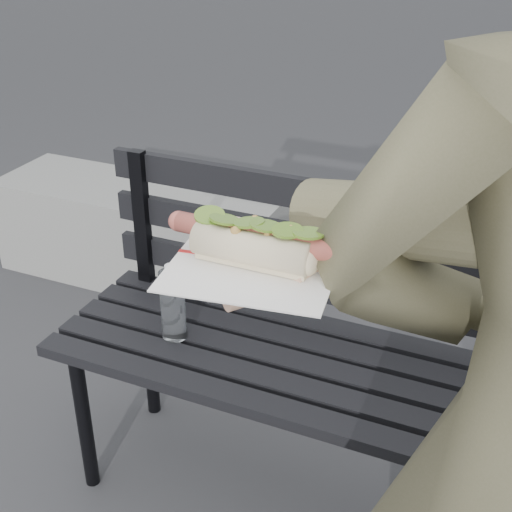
{
  "coord_description": "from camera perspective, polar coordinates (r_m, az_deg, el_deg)",
  "views": [
    {
      "loc": [
        0.4,
        -0.6,
        1.54
      ],
      "look_at": [
        0.11,
        0.06,
        1.15
      ],
      "focal_mm": 50.0,
      "sensor_mm": 36.0,
      "label": 1
    }
  ],
  "objects": [
    {
      "name": "park_bench",
      "position": [
        1.78,
        7.5,
        -6.74
      ],
      "size": [
        1.5,
        0.44,
        0.88
      ],
      "color": "black",
      "rests_on": "ground"
    },
    {
      "name": "concrete_block",
      "position": [
        3.04,
        -9.32,
        1.8
      ],
      "size": [
        1.2,
        0.4,
        0.4
      ],
      "primitive_type": "cube",
      "color": "slate",
      "rests_on": "ground"
    },
    {
      "name": "held_hotdog",
      "position": [
        0.81,
        13.81,
        1.45
      ],
      "size": [
        0.62,
        0.3,
        0.2
      ],
      "color": "brown"
    }
  ]
}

